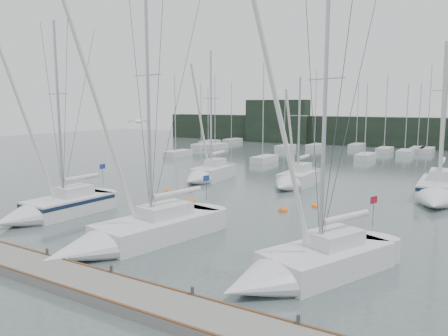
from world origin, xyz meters
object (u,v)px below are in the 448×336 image
object	(u,v)px
sailboat_near_right	(297,269)
sailboat_mid_b	(206,175)
buoy_a	(191,203)
buoy_b	(315,207)
buoy_c	(169,193)
sailboat_mid_d	(438,193)
sailboat_near_left	(48,210)
sailboat_mid_c	(294,181)
sailboat_near_center	(124,237)
buoy_d	(283,211)

from	to	relation	value
sailboat_near_right	sailboat_mid_b	size ratio (longest dim) A/B	1.07
buoy_a	buoy_b	world-z (taller)	buoy_a
buoy_b	buoy_c	xyz separation A→B (m)	(-11.91, -1.36, 0.00)
sailboat_mid_b	sailboat_mid_d	xyz separation A→B (m)	(19.51, 1.71, 0.08)
sailboat_near_left	sailboat_mid_d	distance (m)	27.33
buoy_c	buoy_b	bearing A→B (deg)	6.52
sailboat_mid_c	buoy_c	distance (m)	10.82
buoy_a	buoy_c	bearing A→B (deg)	150.80
sailboat_mid_d	buoy_a	bearing A→B (deg)	-148.91
sailboat_mid_d	buoy_b	world-z (taller)	sailboat_mid_d
sailboat_near_right	buoy_c	world-z (taller)	sailboat_near_right
sailboat_near_right	sailboat_mid_c	bearing A→B (deg)	135.86
sailboat_near_center	sailboat_mid_b	world-z (taller)	sailboat_near_center
sailboat_near_left	sailboat_near_right	distance (m)	17.08
sailboat_near_right	buoy_c	bearing A→B (deg)	166.99
sailboat_near_left	buoy_a	bearing A→B (deg)	60.70
sailboat_near_center	sailboat_near_left	bearing A→B (deg)	179.59
sailboat_near_center	sailboat_mid_c	size ratio (longest dim) A/B	1.43
sailboat_mid_c	buoy_a	xyz separation A→B (m)	(-4.00, -9.62, -0.56)
sailboat_near_right	sailboat_mid_d	xyz separation A→B (m)	(3.32, 19.34, 0.14)
sailboat_near_right	buoy_b	distance (m)	13.42
sailboat_mid_b	buoy_c	xyz separation A→B (m)	(0.46, -6.14, -0.58)
sailboat_near_center	sailboat_mid_c	world-z (taller)	sailboat_near_center
sailboat_mid_d	buoy_c	bearing A→B (deg)	-159.63
sailboat_mid_b	buoy_c	size ratio (longest dim) A/B	20.08
buoy_a	buoy_c	size ratio (longest dim) A/B	0.96
sailboat_near_left	buoy_a	distance (m)	9.72
sailboat_mid_b	sailboat_mid_d	world-z (taller)	sailboat_mid_d
sailboat_mid_c	buoy_c	bearing A→B (deg)	-136.76
buoy_c	buoy_d	size ratio (longest dim) A/B	0.98
sailboat_near_left	sailboat_near_right	xyz separation A→B (m)	(17.04, -1.11, -0.04)
sailboat_near_right	buoy_d	distance (m)	11.82
sailboat_mid_c	sailboat_mid_b	bearing A→B (deg)	-171.29
buoy_a	buoy_b	bearing A→B (deg)	23.13
buoy_a	buoy_d	size ratio (longest dim) A/B	0.94
sailboat_near_center	buoy_a	distance (m)	10.35
sailboat_mid_d	buoy_a	distance (m)	18.25
sailboat_near_center	buoy_c	world-z (taller)	sailboat_near_center
sailboat_near_center	sailboat_near_right	xyz separation A→B (m)	(8.97, 0.52, 0.00)
sailboat_near_left	buoy_b	bearing A→B (deg)	43.91
sailboat_mid_c	sailboat_near_right	bearing A→B (deg)	-68.00
sailboat_mid_d	buoy_b	bearing A→B (deg)	-139.78
buoy_b	buoy_c	bearing A→B (deg)	-173.48
sailboat_near_left	sailboat_near_center	distance (m)	8.23
sailboat_mid_d	buoy_c	xyz separation A→B (m)	(-19.06, -7.85, -0.65)
sailboat_mid_c	buoy_c	xyz separation A→B (m)	(-7.78, -7.50, -0.56)
buoy_c	sailboat_mid_b	bearing A→B (deg)	94.24
buoy_a	sailboat_mid_c	bearing A→B (deg)	67.41
sailboat_mid_d	sailboat_near_left	bearing A→B (deg)	-140.18
sailboat_near_right	buoy_c	distance (m)	19.49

